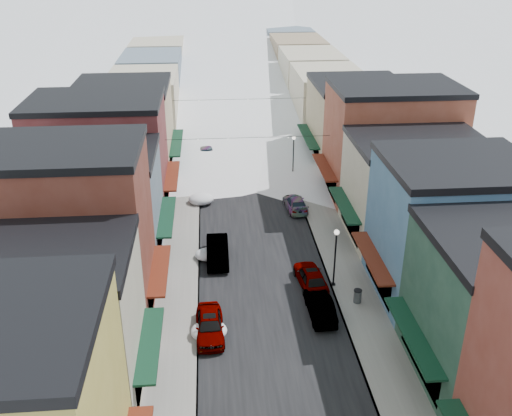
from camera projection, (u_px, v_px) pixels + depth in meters
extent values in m
cube|color=black|center=(238.00, 135.00, 77.12)|extent=(10.00, 160.00, 0.01)
cube|color=gray|center=(189.00, 136.00, 76.60)|extent=(3.20, 160.00, 0.15)
cube|color=gray|center=(287.00, 133.00, 77.58)|extent=(3.20, 160.00, 0.15)
cube|color=slate|center=(201.00, 135.00, 76.71)|extent=(0.10, 160.00, 0.15)
cube|color=slate|center=(275.00, 133.00, 77.47)|extent=(0.10, 160.00, 0.15)
cube|color=#BAB195|center=(45.00, 330.00, 31.42)|extent=(10.00, 8.00, 9.00)
cube|color=black|center=(31.00, 256.00, 29.39)|extent=(10.20, 8.20, 0.50)
cube|color=#0E331F|center=(150.00, 344.00, 32.40)|extent=(1.20, 6.80, 0.15)
cube|color=maroon|center=(64.00, 238.00, 37.95)|extent=(11.00, 8.00, 12.00)
cube|color=black|center=(50.00, 149.00, 35.28)|extent=(11.20, 8.20, 0.50)
cube|color=#5F1F10|center=(160.00, 270.00, 39.60)|extent=(1.20, 6.80, 0.15)
cube|color=slate|center=(97.00, 207.00, 46.39)|extent=(10.00, 9.00, 8.50)
cube|color=black|center=(90.00, 155.00, 44.47)|extent=(10.20, 9.20, 0.50)
cube|color=#0E331F|center=(167.00, 216.00, 47.26)|extent=(1.20, 7.65, 0.15)
cube|color=maroon|center=(101.00, 158.00, 54.00)|extent=(12.00, 9.00, 10.50)
cube|color=black|center=(94.00, 101.00, 51.64)|extent=(12.20, 9.20, 0.50)
cube|color=#5F1F10|center=(172.00, 176.00, 55.37)|extent=(1.20, 7.65, 0.15)
cube|color=tan|center=(125.00, 131.00, 63.29)|extent=(10.00, 11.00, 9.50)
cube|color=black|center=(120.00, 86.00, 61.15)|extent=(10.20, 11.20, 0.50)
cube|color=#0E331F|center=(177.00, 143.00, 64.37)|extent=(1.20, 9.35, 0.15)
cube|color=#204233|center=(510.00, 312.00, 32.95)|extent=(10.00, 9.00, 9.00)
cube|color=#0E331F|center=(413.00, 335.00, 33.09)|extent=(1.20, 7.65, 0.15)
cube|color=#3F698F|center=(451.00, 232.00, 40.84)|extent=(10.00, 9.00, 10.00)
cube|color=black|center=(462.00, 164.00, 38.60)|extent=(10.20, 9.20, 0.50)
cube|color=#5F1F10|center=(372.00, 257.00, 41.19)|extent=(1.20, 7.65, 0.15)
cube|color=#BFB89A|center=(414.00, 191.00, 49.31)|extent=(11.00, 9.00, 8.50)
cube|color=black|center=(421.00, 142.00, 47.38)|extent=(11.20, 9.20, 0.50)
cube|color=#0E331F|center=(344.00, 205.00, 49.30)|extent=(1.20, 7.65, 0.15)
cube|color=brown|center=(391.00, 144.00, 56.92)|extent=(12.00, 9.00, 11.00)
cube|color=black|center=(397.00, 87.00, 54.46)|extent=(12.20, 9.20, 0.50)
cube|color=#5F1F10|center=(324.00, 167.00, 57.41)|extent=(1.20, 7.65, 0.15)
cube|color=tan|center=(356.00, 124.00, 66.28)|extent=(10.00, 11.00, 9.00)
cube|color=black|center=(359.00, 84.00, 64.25)|extent=(10.20, 11.20, 0.50)
cube|color=#0E331F|center=(308.00, 136.00, 66.41)|extent=(1.20, 9.35, 0.15)
cube|color=gray|center=(144.00, 104.00, 76.28)|extent=(9.00, 13.00, 8.00)
cube|color=gray|center=(328.00, 100.00, 78.15)|extent=(9.00, 13.00, 8.00)
cube|color=gray|center=(152.00, 81.00, 88.89)|extent=(9.00, 13.00, 8.00)
cube|color=gray|center=(311.00, 78.00, 90.76)|extent=(9.00, 13.00, 8.00)
cube|color=gray|center=(159.00, 63.00, 101.50)|extent=(9.00, 13.00, 8.00)
cube|color=gray|center=(298.00, 61.00, 103.37)|extent=(9.00, 13.00, 8.00)
cube|color=gray|center=(164.00, 49.00, 114.11)|extent=(9.00, 13.00, 8.00)
cube|color=gray|center=(287.00, 47.00, 115.98)|extent=(9.00, 13.00, 8.00)
cylinder|color=black|center=(248.00, 138.00, 56.45)|extent=(16.40, 0.04, 0.04)
cylinder|color=black|center=(240.00, 99.00, 69.97)|extent=(16.40, 0.04, 0.04)
imported|color=#9D9FA5|center=(210.00, 325.00, 37.89)|extent=(1.99, 4.67, 1.57)
imported|color=black|center=(218.00, 251.00, 46.75)|extent=(1.78, 5.09, 1.68)
imported|color=#A9ACB1|center=(206.00, 155.00, 67.54)|extent=(2.75, 5.97, 1.69)
imported|color=black|center=(320.00, 306.00, 39.89)|extent=(1.70, 4.58, 1.50)
imported|color=gray|center=(311.00, 276.00, 43.31)|extent=(2.34, 4.87, 1.60)
imported|color=black|center=(295.00, 203.00, 55.64)|extent=(2.16, 4.73, 1.34)
imported|color=#9B9DA3|center=(228.00, 129.00, 76.81)|extent=(2.35, 4.90, 1.61)
imported|color=white|center=(240.00, 119.00, 81.79)|extent=(2.60, 5.04, 1.36)
cylinder|color=#56595B|center=(357.00, 296.00, 41.20)|extent=(0.56, 0.56, 0.97)
cylinder|color=black|center=(358.00, 291.00, 40.98)|extent=(0.60, 0.60, 0.06)
cylinder|color=black|center=(333.00, 284.00, 43.45)|extent=(0.33, 0.33, 0.11)
cylinder|color=black|center=(335.00, 260.00, 42.55)|extent=(0.13, 0.13, 4.36)
sphere|color=white|center=(337.00, 232.00, 41.54)|extent=(0.39, 0.39, 0.39)
cylinder|color=black|center=(293.00, 176.00, 63.21)|extent=(0.32, 0.32, 0.11)
cylinder|color=black|center=(293.00, 158.00, 62.30)|extent=(0.13, 0.13, 4.33)
sphere|color=white|center=(294.00, 138.00, 61.31)|extent=(0.39, 0.39, 0.39)
ellipsoid|color=white|center=(209.00, 331.00, 37.76)|extent=(2.43, 2.06, 1.03)
ellipsoid|color=white|center=(212.00, 323.00, 38.97)|extent=(1.04, 0.94, 0.52)
ellipsoid|color=white|center=(208.00, 254.00, 47.05)|extent=(2.12, 1.80, 0.90)
ellipsoid|color=white|center=(210.00, 249.00, 48.24)|extent=(0.91, 0.82, 0.45)
ellipsoid|color=white|center=(201.00, 199.00, 56.87)|extent=(2.52, 2.13, 1.07)
ellipsoid|color=white|center=(203.00, 196.00, 58.08)|extent=(1.08, 0.97, 0.54)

